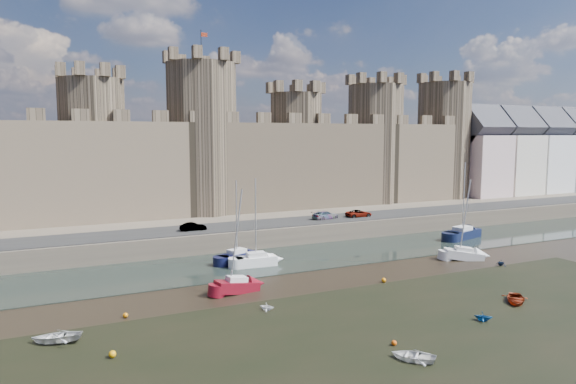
% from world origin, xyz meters
% --- Properties ---
extents(ground, '(160.00, 160.00, 0.00)m').
position_xyz_m(ground, '(0.00, 0.00, 0.00)').
color(ground, black).
rests_on(ground, ground).
extents(seaweed_patch, '(70.00, 34.00, 0.01)m').
position_xyz_m(seaweed_patch, '(0.00, -6.00, 0.01)').
color(seaweed_patch, black).
rests_on(seaweed_patch, ground).
extents(water_channel, '(160.00, 12.00, 0.08)m').
position_xyz_m(water_channel, '(0.00, 24.00, 0.04)').
color(water_channel, black).
rests_on(water_channel, ground).
extents(quay, '(160.00, 60.00, 2.50)m').
position_xyz_m(quay, '(0.00, 60.00, 1.25)').
color(quay, '#4C443A').
rests_on(quay, ground).
extents(road, '(160.00, 7.00, 0.10)m').
position_xyz_m(road, '(0.00, 34.00, 2.55)').
color(road, black).
rests_on(road, quay).
extents(castle, '(108.50, 11.00, 29.00)m').
position_xyz_m(castle, '(-0.64, 48.00, 11.67)').
color(castle, '#42382B').
rests_on(castle, quay).
extents(townhouses, '(35.50, 9.05, 18.13)m').
position_xyz_m(townhouses, '(71.50, 46.00, 10.59)').
color(townhouses, beige).
rests_on(townhouses, quay).
extents(car_1, '(3.36, 1.30, 1.09)m').
position_xyz_m(car_1, '(-3.64, 33.23, 3.05)').
color(car_1, gray).
rests_on(car_1, quay).
extents(car_2, '(4.49, 2.55, 1.23)m').
position_xyz_m(car_2, '(16.06, 34.11, 3.11)').
color(car_2, gray).
rests_on(car_2, quay).
extents(car_3, '(3.98, 1.85, 1.10)m').
position_xyz_m(car_3, '(21.42, 33.58, 3.05)').
color(car_3, gray).
rests_on(car_3, quay).
extents(sailboat_1, '(5.07, 3.47, 9.47)m').
position_xyz_m(sailboat_1, '(-0.69, 25.02, 0.76)').
color(sailboat_1, black).
rests_on(sailboat_1, ground).
extents(sailboat_2, '(4.68, 2.11, 9.84)m').
position_xyz_m(sailboat_2, '(0.63, 22.38, 0.79)').
color(sailboat_2, white).
rests_on(sailboat_2, ground).
extents(sailboat_3, '(6.54, 3.90, 10.75)m').
position_xyz_m(sailboat_3, '(32.80, 24.28, 0.82)').
color(sailboat_3, black).
rests_on(sailboat_3, ground).
extents(sailboat_4, '(4.35, 2.17, 9.74)m').
position_xyz_m(sailboat_4, '(-4.46, 14.35, 0.72)').
color(sailboat_4, maroon).
rests_on(sailboat_4, ground).
extents(sailboat_5, '(4.73, 3.41, 9.53)m').
position_xyz_m(sailboat_5, '(24.08, 14.96, 0.70)').
color(sailboat_5, silver).
rests_on(sailboat_5, ground).
extents(dinghy_2, '(3.42, 3.54, 0.60)m').
position_xyz_m(dinghy_2, '(1.18, -4.33, 0.30)').
color(dinghy_2, silver).
rests_on(dinghy_2, ground).
extents(dinghy_3, '(1.62, 1.58, 0.65)m').
position_xyz_m(dinghy_3, '(-3.83, 8.58, 0.33)').
color(dinghy_3, white).
rests_on(dinghy_3, ground).
extents(dinghy_4, '(3.77, 3.78, 0.64)m').
position_xyz_m(dinghy_4, '(16.79, 1.12, 0.32)').
color(dinghy_4, maroon).
rests_on(dinghy_4, ground).
extents(dinghy_5, '(1.79, 1.84, 0.74)m').
position_xyz_m(dinghy_5, '(10.75, -1.01, 0.37)').
color(dinghy_5, '#14508E').
rests_on(dinghy_5, ground).
extents(dinghy_6, '(4.17, 3.63, 0.72)m').
position_xyz_m(dinghy_6, '(-20.01, 8.79, 0.36)').
color(dinghy_6, silver).
rests_on(dinghy_6, ground).
extents(dinghy_7, '(1.58, 1.45, 0.69)m').
position_xyz_m(dinghy_7, '(25.73, 10.92, 0.35)').
color(dinghy_7, black).
rests_on(dinghy_7, ground).
extents(buoy_0, '(0.49, 0.49, 0.49)m').
position_xyz_m(buoy_0, '(-16.67, 4.45, 0.25)').
color(buoy_0, orange).
rests_on(buoy_0, ground).
extents(buoy_1, '(0.43, 0.43, 0.43)m').
position_xyz_m(buoy_1, '(-14.86, 11.82, 0.21)').
color(buoy_1, '#CA6E08').
rests_on(buoy_1, ground).
extents(buoy_2, '(0.39, 0.39, 0.39)m').
position_xyz_m(buoy_2, '(1.46, -1.88, 0.20)').
color(buoy_2, '#DA4F09').
rests_on(buoy_2, ground).
extents(buoy_3, '(0.48, 0.48, 0.48)m').
position_xyz_m(buoy_3, '(9.93, 11.15, 0.24)').
color(buoy_3, orange).
rests_on(buoy_3, ground).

